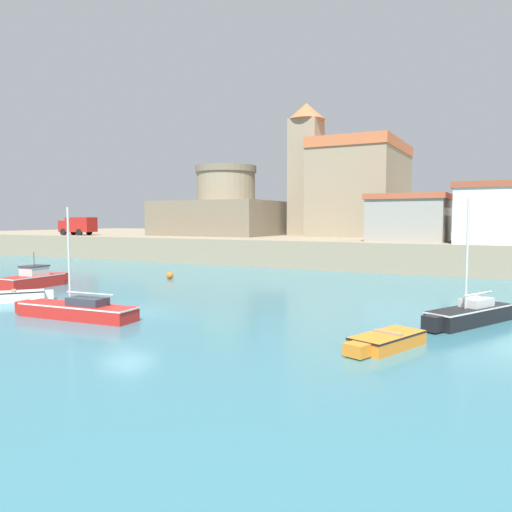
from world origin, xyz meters
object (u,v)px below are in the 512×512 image
object	(u,v)px
sailboat_red_1	(76,309)
dinghy_orange_2	(385,341)
harbor_shed_near_wharf	(508,213)
sailboat_black_3	(469,314)
fortress	(226,212)
motorboat_red_0	(34,279)
church	(354,186)
truck_on_quay	(78,225)
harbor_shed_mid_row	(409,218)
dinghy_white_4	(16,296)
mooring_buoy	(170,275)

from	to	relation	value
sailboat_red_1	dinghy_orange_2	size ratio (longest dim) A/B	1.73
dinghy_orange_2	harbor_shed_near_wharf	world-z (taller)	harbor_shed_near_wharf
sailboat_black_3	fortress	world-z (taller)	fortress
motorboat_red_0	fortress	world-z (taller)	fortress
motorboat_red_0	church	size ratio (longest dim) A/B	0.31
sailboat_red_1	fortress	distance (m)	41.11
truck_on_quay	motorboat_red_0	bearing A→B (deg)	-48.27
dinghy_orange_2	church	bearing A→B (deg)	108.05
harbor_shed_mid_row	fortress	bearing A→B (deg)	161.26
dinghy_white_4	harbor_shed_near_wharf	xyz separation A→B (m)	(23.81, 26.71, 4.74)
fortress	truck_on_quay	world-z (taller)	fortress
dinghy_orange_2	church	xyz separation A→B (m)	(-13.45, 41.28, 8.20)
sailboat_red_1	dinghy_white_4	bearing A→B (deg)	164.81
harbor_shed_near_wharf	dinghy_white_4	bearing A→B (deg)	-131.72
truck_on_quay	sailboat_black_3	bearing A→B (deg)	-24.76
truck_on_quay	mooring_buoy	bearing A→B (deg)	-29.64
sailboat_black_3	harbor_shed_near_wharf	xyz separation A→B (m)	(1.09, 21.60, 4.59)
motorboat_red_0	harbor_shed_near_wharf	xyz separation A→B (m)	(27.84, 22.31, 4.51)
motorboat_red_0	church	xyz separation A→B (m)	(11.03, 36.29, 7.94)
church	harbor_shed_mid_row	world-z (taller)	church
sailboat_black_3	church	world-z (taller)	church
dinghy_orange_2	dinghy_white_4	distance (m)	20.46
harbor_shed_near_wharf	mooring_buoy	bearing A→B (deg)	-147.79
dinghy_orange_2	sailboat_black_3	world-z (taller)	sailboat_black_3
motorboat_red_0	fortress	xyz separation A→B (m)	(-4.16, 31.82, 4.89)
dinghy_orange_2	harbor_shed_near_wharf	bearing A→B (deg)	82.98
dinghy_orange_2	fortress	world-z (taller)	fortress
church	harbor_shed_mid_row	size ratio (longest dim) A/B	2.32
sailboat_red_1	truck_on_quay	bearing A→B (deg)	137.00
sailboat_black_3	mooring_buoy	world-z (taller)	sailboat_black_3
dinghy_white_4	motorboat_red_0	bearing A→B (deg)	132.49
motorboat_red_0	mooring_buoy	bearing A→B (deg)	57.32
mooring_buoy	church	bearing A→B (deg)	78.22
dinghy_white_4	church	world-z (taller)	church
sailboat_red_1	fortress	size ratio (longest dim) A/B	0.46
mooring_buoy	harbor_shed_near_wharf	xyz separation A→B (m)	(22.71, 14.31, 4.78)
dinghy_orange_2	harbor_shed_near_wharf	distance (m)	27.91
church	sailboat_red_1	bearing A→B (deg)	-90.52
motorboat_red_0	truck_on_quay	bearing A→B (deg)	131.73
harbor_shed_mid_row	truck_on_quay	size ratio (longest dim) A/B	1.50
harbor_shed_mid_row	truck_on_quay	xyz separation A→B (m)	(-39.61, -1.51, -0.91)
sailboat_black_3	fortress	bearing A→B (deg)	134.81
church	dinghy_orange_2	bearing A→B (deg)	-71.95
motorboat_red_0	sailboat_black_3	distance (m)	26.76
dinghy_orange_2	fortress	size ratio (longest dim) A/B	0.27
sailboat_black_3	sailboat_red_1	bearing A→B (deg)	-156.78
sailboat_black_3	mooring_buoy	size ratio (longest dim) A/B	10.06
mooring_buoy	truck_on_quay	size ratio (longest dim) A/B	0.12
fortress	harbor_shed_mid_row	bearing A→B (deg)	-18.74
sailboat_red_1	dinghy_white_4	xyz separation A→B (m)	(-6.61, 1.80, -0.10)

